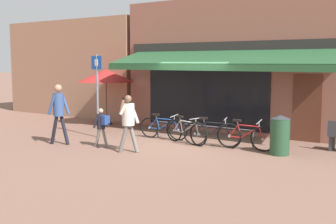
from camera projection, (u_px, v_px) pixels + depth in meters
The scene contains 14 objects.
ground_plane at pixel (178, 144), 12.95m from camera, with size 160.00×160.00×0.00m, color brown.
shop_front at pixel (248, 65), 15.70m from camera, with size 8.87×4.79×4.77m.
neighbour_building at pixel (94, 68), 20.83m from camera, with size 7.54×4.00×4.39m.
bike_rack_rail at pixel (202, 128), 12.92m from camera, with size 3.44×0.04×0.57m.
bicycle_blue at pixel (163, 128), 13.65m from camera, with size 1.73×0.52×0.83m.
bicycle_silver at pixel (186, 131), 12.90m from camera, with size 1.73×0.59×0.84m.
bicycle_black at pixel (212, 134), 12.45m from camera, with size 1.69×0.65×0.87m.
bicycle_red at pixel (246, 137), 11.94m from camera, with size 1.72×0.52×0.89m.
pedestrian_adult at pixel (128, 117), 11.57m from camera, with size 0.53×0.62×1.61m.
pedestrian_child at pixel (102, 123), 12.33m from camera, with size 0.47×0.38×1.16m.
pedestrian_second_adult at pixel (59, 107), 12.70m from camera, with size 0.61×0.52×1.84m.
litter_bin at pixel (280, 135), 11.34m from camera, with size 0.53×0.53×1.09m.
parking_sign at pixel (97, 87), 13.85m from camera, with size 0.44×0.07×2.75m.
cafe_parasol at pixel (106, 76), 16.67m from camera, with size 2.21×2.21×2.21m.
Camera 1 is at (6.89, -10.73, 2.51)m, focal length 45.00 mm.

